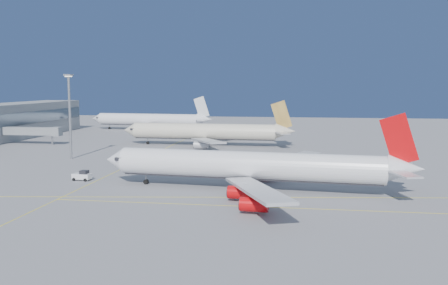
{
  "coord_description": "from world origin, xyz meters",
  "views": [
    {
      "loc": [
        8.39,
        -106.64,
        23.13
      ],
      "look_at": [
        -12.57,
        30.32,
        7.0
      ],
      "focal_mm": 40.0,
      "sensor_mm": 36.0,
      "label": 1
    }
  ],
  "objects_px": {
    "airliner_etihad": "(208,132)",
    "light_mast": "(70,109)",
    "airliner_third": "(151,120)",
    "pushback_tug": "(82,176)",
    "airliner_virgin": "(254,166)"
  },
  "relations": [
    {
      "from": "airliner_virgin",
      "to": "pushback_tug",
      "type": "height_order",
      "value": "airliner_virgin"
    },
    {
      "from": "airliner_third",
      "to": "light_mast",
      "type": "height_order",
      "value": "light_mast"
    },
    {
      "from": "airliner_etihad",
      "to": "pushback_tug",
      "type": "height_order",
      "value": "airliner_etihad"
    },
    {
      "from": "airliner_virgin",
      "to": "light_mast",
      "type": "bearing_deg",
      "value": 153.75
    },
    {
      "from": "airliner_third",
      "to": "pushback_tug",
      "type": "relative_size",
      "value": 14.23
    },
    {
      "from": "airliner_virgin",
      "to": "light_mast",
      "type": "distance_m",
      "value": 72.55
    },
    {
      "from": "airliner_etihad",
      "to": "light_mast",
      "type": "bearing_deg",
      "value": -130.61
    },
    {
      "from": "airliner_virgin",
      "to": "pushback_tug",
      "type": "distance_m",
      "value": 42.69
    },
    {
      "from": "airliner_etihad",
      "to": "airliner_virgin",
      "type": "bearing_deg",
      "value": -70.5
    },
    {
      "from": "airliner_virgin",
      "to": "pushback_tug",
      "type": "xyz_separation_m",
      "value": [
        -42.23,
        4.67,
        -4.14
      ]
    },
    {
      "from": "airliner_third",
      "to": "light_mast",
      "type": "bearing_deg",
      "value": -82.35
    },
    {
      "from": "pushback_tug",
      "to": "light_mast",
      "type": "height_order",
      "value": "light_mast"
    },
    {
      "from": "airliner_third",
      "to": "light_mast",
      "type": "distance_m",
      "value": 100.16
    },
    {
      "from": "airliner_etihad",
      "to": "airliner_third",
      "type": "height_order",
      "value": "airliner_third"
    },
    {
      "from": "airliner_virgin",
      "to": "pushback_tug",
      "type": "bearing_deg",
      "value": 179.27
    }
  ]
}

